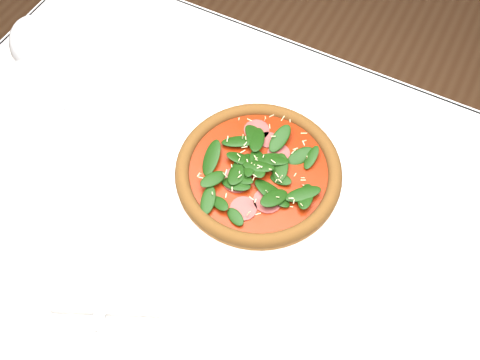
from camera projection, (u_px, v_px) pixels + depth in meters
The scene contains 8 objects.
ground at pixel (233, 326), 1.56m from camera, with size 6.00×6.00×0.00m, color brown.
dining_table at pixel (229, 231), 1.00m from camera, with size 1.21×0.81×0.75m.
plate at pixel (258, 176), 0.93m from camera, with size 0.33×0.33×0.01m.
pizza at pixel (258, 170), 0.92m from camera, with size 0.38×0.38×0.04m.
wine_glass at pixel (41, 52), 0.88m from camera, with size 0.09×0.09×0.22m.
napkin at pixel (109, 290), 0.83m from camera, with size 0.17×0.08×0.01m, color silver.
fork at pixel (113, 269), 0.84m from camera, with size 0.07×0.17×0.00m.
saucer_far at pixel (428, 173), 0.94m from camera, with size 0.15×0.15×0.01m.
Camera 1 is at (0.22, -0.37, 1.56)m, focal length 40.00 mm.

